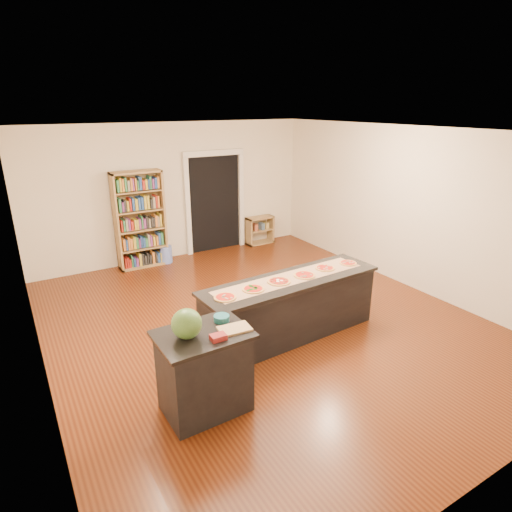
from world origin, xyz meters
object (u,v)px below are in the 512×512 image
low_shelf (260,230)px  side_counter (204,371)px  kitchen_island (291,308)px  waste_bin (166,254)px  watermelon (187,324)px  bookshelf (140,220)px

low_shelf → side_counter: bearing=-127.2°
kitchen_island → side_counter: size_ratio=2.81×
low_shelf → kitchen_island: bearing=-115.7°
kitchen_island → low_shelf: kitchen_island is taller
kitchen_island → low_shelf: (1.86, 3.87, -0.12)m
waste_bin → watermelon: (-1.37, -4.58, 0.91)m
low_shelf → waste_bin: (-2.35, -0.10, -0.14)m
kitchen_island → side_counter: side_counter is taller
bookshelf → watermelon: 4.73m
waste_bin → watermelon: bearing=-106.6°
bookshelf → waste_bin: (0.46, -0.07, -0.78)m
kitchen_island → waste_bin: size_ratio=7.38×
kitchen_island → watermelon: 2.12m
waste_bin → low_shelf: bearing=2.4°
kitchen_island → bookshelf: (-0.95, 3.84, 0.52)m
bookshelf → waste_bin: bookshelf is taller
side_counter → low_shelf: bearing=51.8°
waste_bin → side_counter: bearing=-104.7°
low_shelf → waste_bin: 2.36m
side_counter → low_shelf: 5.87m
kitchen_island → watermelon: bearing=-159.4°
side_counter → waste_bin: side_counter is taller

